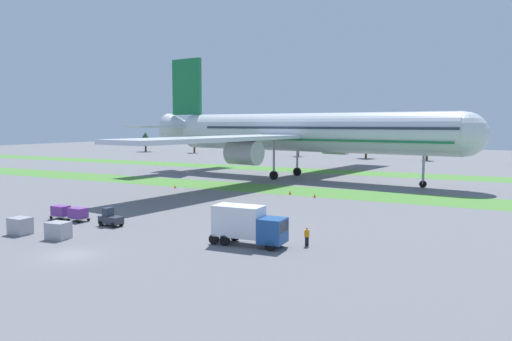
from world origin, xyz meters
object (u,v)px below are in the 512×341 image
cargo_dolly_second (61,211)px  uld_container_1 (20,226)px  cargo_dolly_lead (78,213)px  taxiway_marker_1 (175,187)px  taxiway_marker_2 (315,196)px  baggage_tug (110,219)px  uld_container_0 (58,230)px  taxiway_marker_0 (290,193)px  ground_crew_marshaller (307,236)px  catering_truck (248,224)px  airliner (297,132)px

cargo_dolly_second → uld_container_1: uld_container_1 is taller
cargo_dolly_lead → cargo_dolly_second: (-2.90, 0.10, 0.00)m
taxiway_marker_1 → taxiway_marker_2: bearing=2.2°
baggage_tug → uld_container_0: 6.77m
baggage_tug → taxiway_marker_1: 31.43m
taxiway_marker_2 → baggage_tug: bearing=-112.2°
taxiway_marker_0 → taxiway_marker_2: size_ratio=1.09×
baggage_tug → ground_crew_marshaller: bearing=96.3°
cargo_dolly_second → taxiway_marker_2: size_ratio=3.95×
ground_crew_marshaller → uld_container_1: (-27.13, -8.76, -0.11)m
cargo_dolly_lead → uld_container_1: 7.30m
uld_container_0 → uld_container_1: 5.03m
cargo_dolly_second → catering_truck: bearing=90.1°
cargo_dolly_second → cargo_dolly_lead: bearing=90.0°
airliner → baggage_tug: size_ratio=33.08×
taxiway_marker_1 → uld_container_0: bearing=-70.1°
baggage_tug → uld_container_0: (-0.12, -6.77, -0.01)m
airliner → uld_container_0: 59.75m
baggage_tug → taxiway_marker_1: size_ratio=4.88×
taxiway_marker_1 → cargo_dolly_second: bearing=-80.0°
airliner → taxiway_marker_2: 27.54m
catering_truck → uld_container_0: 18.36m
catering_truck → ground_crew_marshaller: 5.44m
taxiway_marker_2 → taxiway_marker_1: bearing=-177.8°
uld_container_1 → taxiway_marker_2: size_ratio=3.51×
baggage_tug → airliner: bearing=-177.4°
taxiway_marker_0 → taxiway_marker_1: bearing=-174.0°
cargo_dolly_lead → cargo_dolly_second: 2.90m
cargo_dolly_second → taxiway_marker_1: (-5.02, 28.36, -0.65)m
airliner → uld_container_1: airliner is taller
baggage_tug → ground_crew_marshaller: size_ratio=1.52×
taxiway_marker_2 → taxiway_marker_0: bearing=165.3°
uld_container_0 → taxiway_marker_1: (-12.83, 35.41, -0.54)m
ground_crew_marshaller → taxiway_marker_0: bearing=-125.6°
baggage_tug → taxiway_marker_2: (12.07, 29.60, -0.53)m
uld_container_0 → uld_container_1: bearing=-176.0°
cargo_dolly_second → catering_truck: 25.09m
baggage_tug → taxiway_marker_0: size_ratio=4.25×
taxiway_marker_0 → uld_container_1: bearing=-108.5°
catering_truck → taxiway_marker_2: 30.64m
baggage_tug → uld_container_1: bearing=-33.8°
airliner → taxiway_marker_1: airliner is taller
uld_container_1 → taxiway_marker_0: uld_container_1 is taller
baggage_tug → cargo_dolly_lead: (-5.02, 0.18, 0.10)m
uld_container_0 → taxiway_marker_1: bearing=109.9°
cargo_dolly_second → taxiway_marker_1: 28.81m
cargo_dolly_second → taxiway_marker_2: 35.49m
catering_truck → ground_crew_marshaller: size_ratio=4.06×
airliner → uld_container_1: 60.27m
catering_truck → taxiway_marker_2: bearing=-173.2°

